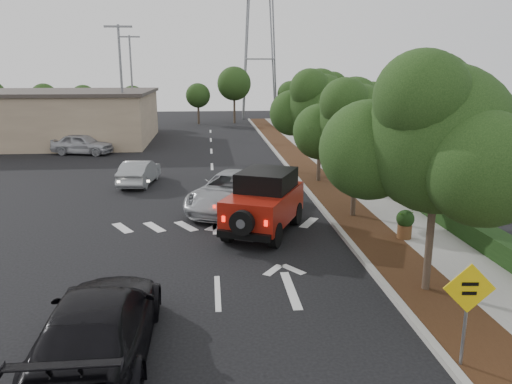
{
  "coord_description": "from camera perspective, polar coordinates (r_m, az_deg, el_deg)",
  "views": [
    {
      "loc": [
        -0.13,
        -12.47,
        5.89
      ],
      "look_at": [
        1.33,
        3.0,
        2.04
      ],
      "focal_mm": 35.0,
      "sensor_mm": 36.0,
      "label": 1
    }
  ],
  "objects": [
    {
      "name": "street_tree_far",
      "position": [
        26.76,
        7.12,
        1.08
      ],
      "size": [
        3.4,
        3.4,
        5.62
      ],
      "primitive_type": null,
      "color": "black",
      "rests_on": "ground"
    },
    {
      "name": "terracotta_planter",
      "position": [
        18.14,
        16.68,
        -3.22
      ],
      "size": [
        0.62,
        0.62,
        1.08
      ],
      "rotation": [
        0.0,
        0.0,
        0.06
      ],
      "color": "brown",
      "rests_on": "ground"
    },
    {
      "name": "curb",
      "position": [
        25.59,
        5.41,
        0.71
      ],
      "size": [
        0.2,
        70.0,
        0.15
      ],
      "primitive_type": "cube",
      "color": "#9E9B93",
      "rests_on": "ground"
    },
    {
      "name": "street_tree_near",
      "position": [
        14.52,
        18.74,
        -10.81
      ],
      "size": [
        3.8,
        3.8,
        5.92
      ],
      "primitive_type": null,
      "color": "black",
      "rests_on": "ground"
    },
    {
      "name": "commercial_building",
      "position": [
        45.51,
        -26.02,
        7.61
      ],
      "size": [
        22.0,
        12.0,
        4.0
      ],
      "primitive_type": "cube",
      "color": "gray",
      "rests_on": "ground"
    },
    {
      "name": "black_suv_oncoming",
      "position": [
        11.09,
        -17.49,
        -14.25
      ],
      "size": [
        2.18,
        5.35,
        1.55
      ],
      "primitive_type": "imported",
      "rotation": [
        0.0,
        0.0,
        3.14
      ],
      "color": "black",
      "rests_on": "ground"
    },
    {
      "name": "red_jeep",
      "position": [
        18.38,
        1.11,
        -1.03
      ],
      "size": [
        3.49,
        4.65,
        2.27
      ],
      "rotation": [
        0.0,
        0.0,
        -0.43
      ],
      "color": "black",
      "rests_on": "ground"
    },
    {
      "name": "ground",
      "position": [
        13.79,
        -4.41,
        -11.42
      ],
      "size": [
        120.0,
        120.0,
        0.0
      ],
      "primitive_type": "plane",
      "color": "black",
      "rests_on": "ground"
    },
    {
      "name": "silver_sedan_oncoming",
      "position": [
        26.71,
        -13.18,
        2.2
      ],
      "size": [
        1.88,
        4.05,
        1.28
      ],
      "primitive_type": "imported",
      "rotation": [
        0.0,
        0.0,
        3.0
      ],
      "color": "#929598",
      "rests_on": "ground"
    },
    {
      "name": "planting_strip",
      "position": [
        25.8,
        7.6,
        0.72
      ],
      "size": [
        1.8,
        70.0,
        0.12
      ],
      "primitive_type": "cube",
      "color": "black",
      "rests_on": "ground"
    },
    {
      "name": "transmission_tower",
      "position": [
        61.07,
        0.41,
        8.37
      ],
      "size": [
        7.0,
        4.0,
        28.0
      ],
      "primitive_type": null,
      "color": "slate",
      "rests_on": "ground"
    },
    {
      "name": "light_pole_b",
      "position": [
        51.35,
        -13.7,
        6.92
      ],
      "size": [
        2.0,
        0.22,
        9.0
      ],
      "primitive_type": null,
      "color": "slate",
      "rests_on": "ground"
    },
    {
      "name": "speed_hump_sign",
      "position": [
        10.72,
        23.05,
        -11.4
      ],
      "size": [
        1.02,
        0.13,
        2.18
      ],
      "rotation": [
        0.0,
        0.0,
        -0.1
      ],
      "color": "slate",
      "rests_on": "ground"
    },
    {
      "name": "sidewalk",
      "position": [
        26.29,
        11.64,
        0.8
      ],
      "size": [
        2.0,
        70.0,
        0.12
      ],
      "primitive_type": "cube",
      "color": "gray",
      "rests_on": "ground"
    },
    {
      "name": "hedge",
      "position": [
        26.66,
        14.55,
        1.57
      ],
      "size": [
        0.8,
        70.0,
        0.8
      ],
      "primitive_type": "cube",
      "color": "black",
      "rests_on": "ground"
    },
    {
      "name": "street_tree_mid",
      "position": [
        20.67,
        10.96,
        -2.91
      ],
      "size": [
        3.2,
        3.2,
        5.32
      ],
      "primitive_type": null,
      "color": "black",
      "rests_on": "ground"
    },
    {
      "name": "parked_suv",
      "position": [
        37.4,
        -19.25,
        5.2
      ],
      "size": [
        4.58,
        2.75,
        1.46
      ],
      "primitive_type": "imported",
      "rotation": [
        0.0,
        0.0,
        1.31
      ],
      "color": "#ACAEB4",
      "rests_on": "ground"
    },
    {
      "name": "silver_suv_ahead",
      "position": [
        21.38,
        -2.71,
        0.1
      ],
      "size": [
        4.65,
        6.29,
        1.59
      ],
      "primitive_type": "imported",
      "rotation": [
        0.0,
        0.0,
        -0.4
      ],
      "color": "#A4A7AC",
      "rests_on": "ground"
    },
    {
      "name": "light_pole_a",
      "position": [
        39.44,
        -14.67,
        4.86
      ],
      "size": [
        2.0,
        0.22,
        9.0
      ],
      "primitive_type": null,
      "color": "slate",
      "rests_on": "ground"
    }
  ]
}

